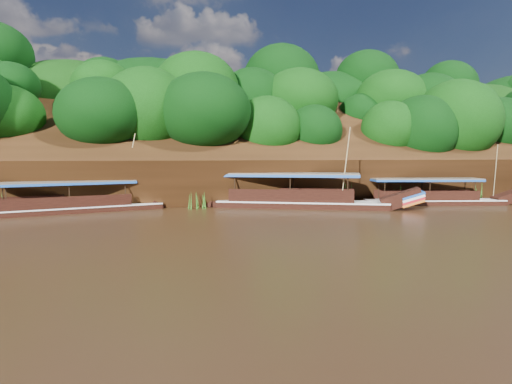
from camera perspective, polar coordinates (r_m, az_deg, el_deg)
ground at (r=31.83m, az=5.87°, el=-3.27°), size 160.00×160.00×0.00m
riverbank at (r=53.46m, az=-2.84°, el=1.82°), size 120.00×30.06×19.40m
boat_0 at (r=44.62m, az=20.51°, el=-0.72°), size 13.67×4.77×5.41m
boat_1 at (r=39.38m, az=6.48°, el=-0.93°), size 15.28×8.78×6.73m
boat_2 at (r=38.58m, az=-18.63°, el=-1.38°), size 14.41×6.19×6.22m
reeds at (r=40.04m, az=-2.28°, el=-0.51°), size 48.63×2.57×1.90m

